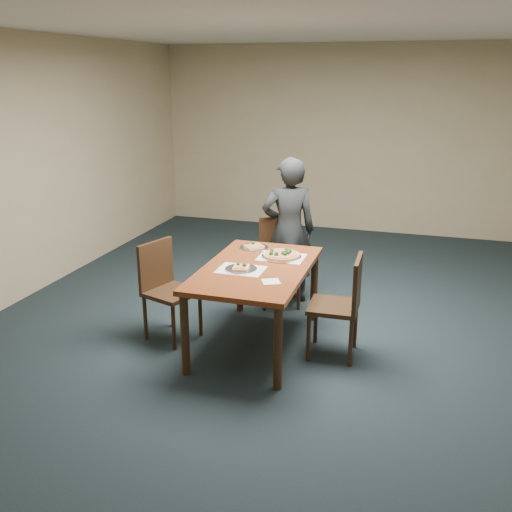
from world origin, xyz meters
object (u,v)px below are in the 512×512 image
(slice_plate_near, at_px, (241,268))
(slice_plate_far, at_px, (254,247))
(chair_far, at_px, (279,256))
(diner, at_px, (289,231))
(pizza_pan, at_px, (282,255))
(dining_table, at_px, (256,277))
(chair_left, at_px, (165,284))
(chair_right, at_px, (343,301))

(slice_plate_near, xyz_separation_m, slice_plate_far, (-0.08, 0.64, -0.00))
(chair_far, relative_size, diner, 0.58)
(chair_far, distance_m, pizza_pan, 0.82)
(dining_table, bearing_deg, slice_plate_near, -132.72)
(chair_left, bearing_deg, chair_far, -16.15)
(pizza_pan, relative_size, slice_plate_far, 1.32)
(pizza_pan, relative_size, slice_plate_near, 1.32)
(dining_table, distance_m, chair_left, 0.87)
(chair_right, bearing_deg, slice_plate_far, -119.65)
(chair_far, height_order, slice_plate_far, chair_far)
(pizza_pan, xyz_separation_m, slice_plate_far, (-0.33, 0.20, -0.01))
(slice_plate_far, bearing_deg, chair_left, -138.02)
(chair_far, height_order, pizza_pan, chair_far)
(diner, relative_size, slice_plate_far, 5.58)
(chair_far, xyz_separation_m, chair_right, (0.85, -1.05, 0.00))
(chair_left, bearing_deg, dining_table, -66.83)
(chair_far, height_order, diner, diner)
(pizza_pan, distance_m, slice_plate_far, 0.39)
(dining_table, relative_size, pizza_pan, 4.06)
(chair_far, bearing_deg, diner, 14.27)
(chair_far, bearing_deg, chair_right, -71.99)
(diner, distance_m, pizza_pan, 0.81)
(slice_plate_near, height_order, slice_plate_far, slice_plate_near)
(dining_table, distance_m, slice_plate_far, 0.57)
(chair_far, bearing_deg, dining_table, -107.11)
(dining_table, xyz_separation_m, slice_plate_near, (-0.10, -0.11, 0.11))
(chair_left, xyz_separation_m, chair_right, (1.63, 0.09, 0.00))
(chair_far, distance_m, slice_plate_near, 1.20)
(chair_right, xyz_separation_m, slice_plate_near, (-0.88, -0.13, 0.25))
(chair_left, relative_size, chair_right, 1.00)
(chair_right, distance_m, diner, 1.37)
(dining_table, xyz_separation_m, chair_left, (-0.86, -0.07, -0.14))
(chair_right, bearing_deg, diner, -147.07)
(chair_far, height_order, slice_plate_near, chair_far)
(dining_table, distance_m, diner, 1.13)
(dining_table, xyz_separation_m, slice_plate_far, (-0.19, 0.53, 0.10))
(chair_far, height_order, chair_left, same)
(chair_right, relative_size, slice_plate_far, 3.25)
(diner, relative_size, slice_plate_near, 5.58)
(dining_table, xyz_separation_m, chair_right, (0.78, 0.02, -0.14))
(diner, xyz_separation_m, slice_plate_far, (-0.20, -0.60, -0.02))
(slice_plate_far, bearing_deg, chair_right, -28.05)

